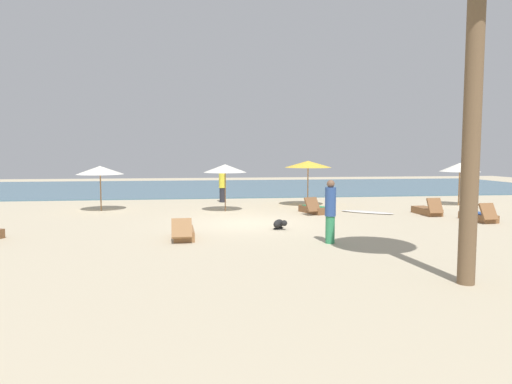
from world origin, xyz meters
TOP-DOWN VIEW (x-y plane):
  - ground_plane at (0.00, 0.00)m, footprint 60.00×60.00m
  - ocean_water at (0.00, 17.00)m, footprint 48.00×16.00m
  - umbrella_0 at (10.74, 4.38)m, footprint 1.86×1.86m
  - umbrella_1 at (-0.56, 3.55)m, footprint 1.85×1.85m
  - umbrella_2 at (-5.94, 4.44)m, footprint 2.02×2.02m
  - umbrella_3 at (3.48, 5.15)m, footprint 2.21×2.21m
  - lounger_0 at (8.64, -0.49)m, footprint 0.74×1.69m
  - lounger_1 at (7.62, 1.45)m, footprint 0.65×1.65m
  - lounger_2 at (3.09, 2.47)m, footprint 1.11×1.76m
  - lounger_3 at (-2.18, -2.65)m, footprint 0.67×1.72m
  - person_0 at (1.94, -3.87)m, footprint 0.43×0.43m
  - person_1 at (-0.47, 7.25)m, footprint 0.37×0.37m
  - dog at (0.95, -1.31)m, footprint 0.57×0.70m
  - surfboard at (5.35, 2.29)m, footprint 2.13×1.87m

SIDE VIEW (x-z plane):
  - ground_plane at x=0.00m, z-range 0.00..0.00m
  - ocean_water at x=0.00m, z-range 0.00..0.06m
  - surfboard at x=5.35m, z-range 0.00..0.07m
  - lounger_3 at x=-2.18m, z-range -0.17..0.51m
  - lounger_1 at x=7.62m, z-range -0.20..0.54m
  - dog at x=0.95m, z-range 0.01..0.34m
  - lounger_2 at x=3.09m, z-range -0.19..0.54m
  - lounger_0 at x=8.64m, z-range -0.19..0.55m
  - person_1 at x=-0.47m, z-range 0.00..1.71m
  - person_0 at x=1.94m, z-range 0.02..1.81m
  - umbrella_2 at x=-5.94m, z-range 0.80..2.76m
  - umbrella_0 at x=10.74m, z-range 0.81..2.86m
  - umbrella_1 at x=-0.56m, z-range 0.84..2.88m
  - umbrella_3 at x=3.48m, z-range 0.91..3.06m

